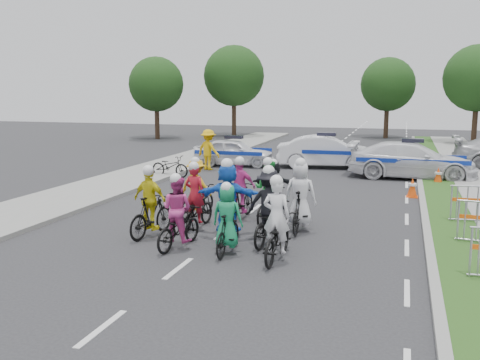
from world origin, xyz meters
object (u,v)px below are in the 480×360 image
(rider_8, at_px, (268,199))
(parked_bike, at_px, (170,166))
(cone_1, at_px, (438,176))
(rider_3, at_px, (151,209))
(tree_4, at_px, (388,84))
(tree_0, at_px, (156,84))
(rider_7, at_px, (300,203))
(rider_5, at_px, (228,205))
(police_car_1, at_px, (326,152))
(rider_10, at_px, (197,193))
(rider_11, at_px, (274,191))
(tree_3, at_px, (234,76))
(rider_0, at_px, (277,232))
(rider_1, at_px, (228,226))
(tree_1, at_px, (478,78))
(cone_0, at_px, (412,188))
(police_car_2, at_px, (412,160))
(rider_9, at_px, (240,195))
(rider_2, at_px, (178,220))
(police_car_0, at_px, (234,152))
(marshal_hiviz, at_px, (208,150))
(rider_6, at_px, (195,206))

(rider_8, height_order, parked_bike, rider_8)
(rider_8, distance_m, cone_1, 9.52)
(rider_3, bearing_deg, tree_4, -88.25)
(tree_0, bearing_deg, rider_7, -56.77)
(rider_8, relative_size, parked_bike, 1.06)
(rider_5, height_order, rider_7, rider_5)
(parked_bike, bearing_deg, police_car_1, -43.31)
(rider_7, distance_m, rider_10, 3.36)
(rider_11, bearing_deg, parked_bike, -47.27)
(tree_3, bearing_deg, cone_1, -52.76)
(rider_0, xyz_separation_m, rider_1, (-1.18, 0.11, 0.03))
(rider_5, height_order, tree_1, tree_1)
(cone_0, distance_m, parked_bike, 10.14)
(tree_0, xyz_separation_m, tree_3, (5.00, 4.00, 0.70))
(cone_1, relative_size, tree_3, 0.10)
(rider_5, relative_size, police_car_2, 0.39)
(rider_9, bearing_deg, rider_3, 64.05)
(cone_1, height_order, tree_0, tree_0)
(rider_3, height_order, tree_3, tree_3)
(rider_2, bearing_deg, police_car_0, -68.58)
(rider_5, distance_m, rider_8, 1.88)
(rider_9, bearing_deg, marshal_hiviz, -57.49)
(rider_9, height_order, tree_3, tree_3)
(rider_6, relative_size, cone_1, 2.67)
(rider_9, relative_size, police_car_1, 0.39)
(rider_1, height_order, rider_5, rider_5)
(tree_4, bearing_deg, rider_11, -94.58)
(police_car_0, height_order, police_car_2, police_car_2)
(rider_3, height_order, marshal_hiviz, marshal_hiviz)
(marshal_hiviz, bearing_deg, rider_6, 128.93)
(police_car_0, bearing_deg, rider_6, -173.56)
(police_car_0, bearing_deg, rider_0, -165.16)
(rider_6, distance_m, tree_3, 30.20)
(rider_5, height_order, rider_8, rider_5)
(rider_1, distance_m, tree_0, 30.65)
(police_car_0, relative_size, tree_3, 0.54)
(rider_11, distance_m, tree_4, 28.76)
(rider_2, height_order, rider_9, rider_9)
(rider_5, relative_size, parked_bike, 1.14)
(marshal_hiviz, height_order, cone_1, marshal_hiviz)
(rider_5, bearing_deg, rider_8, -116.11)
(rider_6, distance_m, rider_8, 2.10)
(rider_5, distance_m, rider_11, 2.93)
(rider_1, distance_m, rider_9, 3.42)
(rider_0, relative_size, cone_0, 2.74)
(cone_1, bearing_deg, tree_0, 142.01)
(rider_8, bearing_deg, rider_1, 92.06)
(rider_2, distance_m, marshal_hiviz, 12.79)
(rider_10, bearing_deg, rider_0, 144.99)
(cone_1, bearing_deg, rider_6, -125.65)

